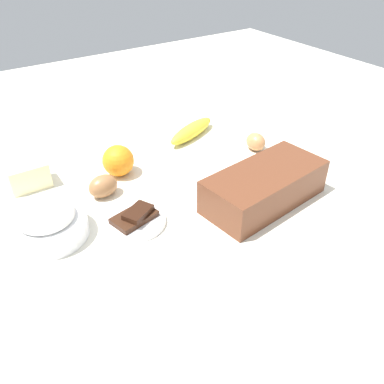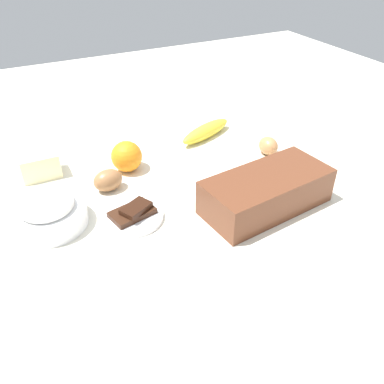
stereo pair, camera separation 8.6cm
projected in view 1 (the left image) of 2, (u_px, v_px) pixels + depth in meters
ground_plane at (192, 211)px, 0.89m from camera, size 2.40×2.40×0.02m
loaf_pan at (264, 186)px, 0.88m from camera, size 0.29×0.16×0.08m
flour_bowl at (47, 223)px, 0.79m from camera, size 0.16×0.16×0.07m
banana at (192, 131)px, 1.15m from camera, size 0.19×0.11×0.04m
orange_fruit at (118, 161)px, 0.98m from camera, size 0.08×0.08×0.08m
butter_block at (28, 175)px, 0.94m from camera, size 0.09×0.07×0.06m
egg_near_butter at (256, 142)px, 1.09m from camera, size 0.05×0.06×0.05m
egg_beside_bowl at (103, 186)px, 0.91m from camera, size 0.07×0.06×0.05m
chocolate_plate at (135, 219)px, 0.84m from camera, size 0.13×0.13×0.03m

